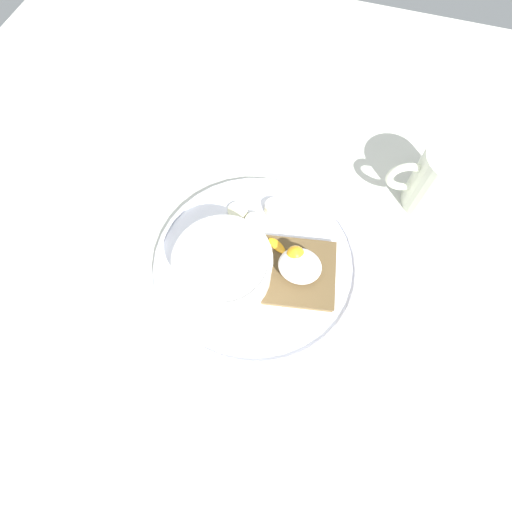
% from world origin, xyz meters
% --- Properties ---
extents(ground_plane, '(1.20, 1.20, 0.02)m').
position_xyz_m(ground_plane, '(0.00, 0.00, 0.01)').
color(ground_plane, beige).
rests_on(ground_plane, ground).
extents(plate, '(0.27, 0.27, 0.02)m').
position_xyz_m(plate, '(0.00, 0.00, 0.03)').
color(plate, white).
rests_on(plate, ground_plane).
extents(oatmeal_bowl, '(0.12, 0.12, 0.06)m').
position_xyz_m(oatmeal_bowl, '(0.03, 0.03, 0.06)').
color(oatmeal_bowl, white).
rests_on(oatmeal_bowl, plate).
extents(toast_slice, '(0.11, 0.11, 0.01)m').
position_xyz_m(toast_slice, '(-0.06, -0.00, 0.04)').
color(toast_slice, brown).
rests_on(toast_slice, plate).
extents(poached_egg, '(0.08, 0.06, 0.03)m').
position_xyz_m(poached_egg, '(-0.05, -0.01, 0.06)').
color(poached_egg, white).
rests_on(poached_egg, toast_slice).
extents(banana_slice_front, '(0.04, 0.04, 0.01)m').
position_xyz_m(banana_slice_front, '(0.02, -0.05, 0.04)').
color(banana_slice_front, beige).
rests_on(banana_slice_front, plate).
extents(banana_slice_left, '(0.04, 0.04, 0.01)m').
position_xyz_m(banana_slice_left, '(0.05, -0.07, 0.03)').
color(banana_slice_left, beige).
rests_on(banana_slice_left, plate).
extents(banana_slice_back, '(0.04, 0.04, 0.02)m').
position_xyz_m(banana_slice_back, '(0.00, -0.08, 0.04)').
color(banana_slice_back, '#F2E7C1').
rests_on(banana_slice_back, plate).
extents(coffee_mug, '(0.12, 0.08, 0.10)m').
position_xyz_m(coffee_mug, '(-0.21, -0.17, 0.07)').
color(coffee_mug, white).
rests_on(coffee_mug, ground_plane).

